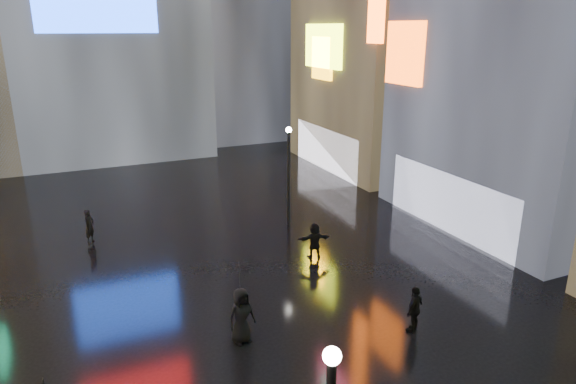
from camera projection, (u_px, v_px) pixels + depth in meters
ground at (219, 245)px, 24.45m from camera, size 140.00×140.00×0.00m
lamp_far at (289, 171)px, 26.01m from camera, size 0.30×0.30×5.20m
pedestrian_3 at (415, 309)px, 17.28m from camera, size 1.06×0.80×1.68m
pedestrian_4 at (241, 315)px, 16.68m from camera, size 1.03×0.78×1.91m
pedestrian_5 at (314, 241)px, 22.89m from camera, size 1.57×0.73×1.63m
pedestrian_6 at (90, 226)px, 24.52m from camera, size 0.68×0.71×1.64m
umbrella_2 at (240, 276)px, 16.25m from camera, size 1.16×1.15×0.92m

